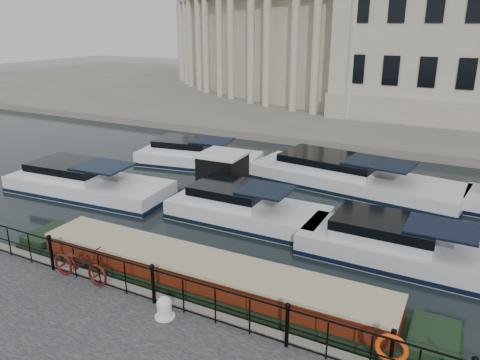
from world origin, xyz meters
name	(u,v)px	position (x,y,z in m)	size (l,w,h in m)	color
ground_plane	(198,282)	(0.00, 0.00, 0.00)	(160.00, 160.00, 0.00)	black
far_bank	(403,102)	(0.00, 39.00, 0.28)	(120.00, 42.00, 0.55)	#6B665B
railing	(153,282)	(0.00, -2.25, 1.20)	(24.14, 0.14, 1.22)	black
civic_building	(392,33)	(-1.00, 34.71, 7.04)	(53.55, 31.84, 16.85)	#ADA38C
bicycle	(80,264)	(-2.73, -2.30, 1.11)	(0.74, 2.12, 1.11)	#4F130E
mooring_bollard	(164,308)	(0.67, -2.66, 0.84)	(0.55, 0.55, 0.62)	silver
life_ring_post	(391,349)	(6.41, -2.17, 1.29)	(0.73, 0.19, 1.18)	black
narrowboat	(204,284)	(0.57, -0.51, 0.37)	(14.57, 2.13, 1.53)	black
harbour_hut	(223,176)	(-3.32, 7.50, 0.95)	(2.98, 2.51, 2.18)	#6B665B
cabin_cruisers	(281,193)	(-0.48, 8.09, 0.37)	(26.70, 10.89, 1.99)	white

